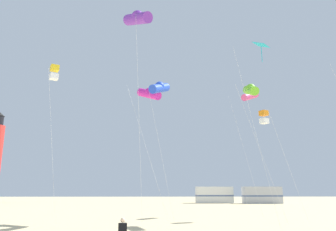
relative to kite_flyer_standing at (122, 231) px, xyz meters
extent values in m
cube|color=black|center=(0.02, -0.08, 0.07)|extent=(0.39, 0.30, 0.52)
sphere|color=beige|center=(0.02, -0.08, 0.45)|extent=(0.20, 0.20, 0.20)
cylinder|color=silver|center=(11.63, 10.77, 3.60)|extent=(3.33, 2.18, 8.43)
cube|color=orange|center=(10.54, 12.43, 8.16)|extent=(0.82, 0.82, 0.44)
cube|color=white|center=(10.54, 12.43, 7.46)|extent=(0.82, 0.82, 0.44)
cylinder|color=silver|center=(0.37, 3.41, 5.72)|extent=(0.63, 0.49, 12.67)
cylinder|color=purple|center=(0.13, 3.71, 12.06)|extent=(2.08, 2.40, 1.48)
sphere|color=purple|center=(0.13, 3.71, 12.21)|extent=(0.76, 0.76, 0.76)
cylinder|color=silver|center=(0.63, 8.15, 4.45)|extent=(3.28, 1.76, 10.13)
cylinder|color=blue|center=(1.50, 9.78, 9.51)|extent=(1.79, 2.53, 1.48)
sphere|color=blue|center=(1.50, 9.78, 9.66)|extent=(0.76, 0.76, 0.76)
cylinder|color=silver|center=(1.64, 10.37, 4.45)|extent=(2.08, 2.05, 10.13)
cylinder|color=#D826A5|center=(0.62, 11.40, 9.52)|extent=(2.25, 2.27, 1.48)
sphere|color=#D826A5|center=(0.62, 11.40, 9.67)|extent=(0.76, 0.76, 0.76)
cylinder|color=silver|center=(9.62, 15.90, 5.23)|extent=(2.12, 2.33, 11.69)
cylinder|color=#E54C8C|center=(10.78, 16.95, 11.07)|extent=(2.32, 2.20, 1.48)
sphere|color=#E54C8C|center=(10.78, 16.95, 11.22)|extent=(0.76, 0.76, 0.76)
cylinder|color=silver|center=(8.72, 8.24, 4.39)|extent=(3.15, 0.10, 10.01)
cylinder|color=#72D12D|center=(8.76, 9.81, 9.39)|extent=(0.77, 2.51, 1.48)
sphere|color=#72D12D|center=(8.76, 9.81, 9.54)|extent=(0.76, 0.76, 0.76)
cylinder|color=silver|center=(7.18, 4.19, 5.20)|extent=(1.63, 2.06, 11.62)
cube|color=#1EB2D1|center=(8.20, 5.00, 11.01)|extent=(1.22, 1.22, 0.40)
cylinder|color=#1EB2D1|center=(8.20, 5.00, 10.36)|extent=(0.04, 0.04, 1.10)
cylinder|color=silver|center=(-6.26, 8.79, 4.99)|extent=(1.11, 0.90, 11.20)
cube|color=yellow|center=(-6.70, 9.33, 10.93)|extent=(0.82, 0.82, 0.44)
cube|color=white|center=(-6.70, 9.33, 10.23)|extent=(0.82, 0.82, 0.44)
cube|color=white|center=(11.10, 43.36, 0.79)|extent=(6.42, 2.34, 2.80)
cube|color=#4C608C|center=(11.10, 43.36, 0.65)|extent=(6.46, 2.38, 0.24)
cube|color=#B7BABF|center=(18.97, 41.42, 0.79)|extent=(6.48, 2.53, 2.80)
cube|color=#4C608C|center=(18.97, 41.42, 0.65)|extent=(6.52, 2.57, 0.24)
camera|label=1|loc=(1.60, -14.27, 1.71)|focal=34.12mm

